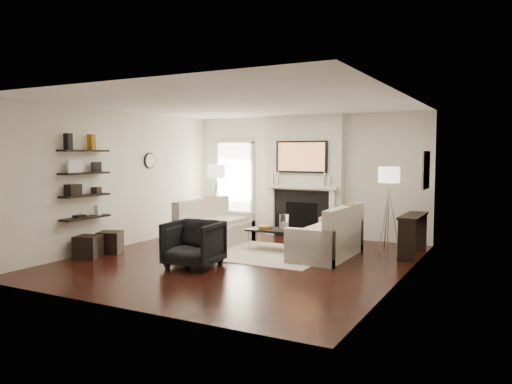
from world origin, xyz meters
The scene contains 71 objects.
room_envelope centered at (0.00, 0.00, 1.35)m, with size 6.00×6.00×6.00m.
chimney_breast centered at (0.00, 2.88, 1.35)m, with size 1.80×0.25×2.70m, color silver.
fireplace_surround centered at (0.00, 2.74, 0.52)m, with size 1.30×0.02×1.04m, color black.
firebox centered at (0.00, 2.73, 0.45)m, with size 0.75×0.02×0.65m, color black.
mantel_pilaster_l centered at (-0.72, 2.71, 0.55)m, with size 0.12×0.08×1.10m, color white.
mantel_pilaster_r centered at (0.72, 2.71, 0.55)m, with size 0.12×0.08×1.10m, color white.
mantel_shelf centered at (0.00, 2.69, 1.12)m, with size 1.70×0.18×0.07m, color white.
tv_body centered at (0.00, 2.71, 1.78)m, with size 1.20×0.06×0.70m, color black.
tv_screen centered at (0.00, 2.68, 1.78)m, with size 1.10×0.01×0.62m, color #BF723F.
candlestick_l_tall centered at (-0.55, 2.70, 1.30)m, with size 0.04×0.04×0.30m, color silver.
candlestick_l_short centered at (-0.68, 2.70, 1.27)m, with size 0.04×0.04×0.24m, color silver.
candlestick_r_tall centered at (0.55, 2.70, 1.30)m, with size 0.04×0.04×0.30m, color silver.
candlestick_r_short centered at (0.68, 2.70, 1.27)m, with size 0.04×0.04×0.24m, color silver.
hallway_panel centered at (-1.85, 2.98, 1.05)m, with size 0.90×0.02×2.10m, color white.
door_trim_l centered at (-2.33, 2.96, 1.05)m, with size 0.06×0.06×2.16m, color white.
door_trim_r centered at (-1.37, 2.96, 1.05)m, with size 0.06×0.06×2.16m, color white.
door_trim_top centered at (-1.85, 2.96, 2.13)m, with size 1.02×0.06×0.06m, color white.
rug centered at (-0.02, 0.74, 0.01)m, with size 2.60×2.00×0.01m, color beige.
loveseat_left_base centered at (-1.15, 1.04, 0.21)m, with size 0.85×1.80×0.42m, color beige.
loveseat_left_back centered at (-1.49, 1.04, 0.53)m, with size 0.18×1.80×0.80m, color beige.
loveseat_left_arm_n centered at (-1.15, 0.23, 0.30)m, with size 0.85×0.18×0.60m, color beige.
loveseat_left_arm_s centered at (-1.15, 1.85, 0.30)m, with size 0.85×0.18×0.60m, color beige.
loveseat_left_cushion centered at (-1.10, 1.04, 0.47)m, with size 0.63×1.44×0.10m, color beige.
pillow_left_orange centered at (-1.49, 1.34, 0.73)m, with size 0.10×0.42×0.42m, color #9B6213.
pillow_left_charcoal centered at (-1.49, 0.74, 0.72)m, with size 0.10×0.40×0.40m, color black.
loveseat_right_base centered at (1.21, 1.02, 0.21)m, with size 0.85×1.80×0.42m, color beige.
loveseat_right_back centered at (1.55, 1.02, 0.53)m, with size 0.18×1.80×0.80m, color beige.
loveseat_right_arm_n centered at (1.21, 0.21, 0.30)m, with size 0.85×0.18×0.60m, color beige.
loveseat_right_arm_s centered at (1.21, 1.83, 0.30)m, with size 0.85×0.18×0.60m, color beige.
loveseat_right_cushion centered at (1.16, 1.02, 0.47)m, with size 0.63×1.44×0.10m, color beige.
pillow_right_orange centered at (1.55, 1.32, 0.73)m, with size 0.10×0.42×0.42m, color #9B6213.
pillow_right_charcoal centered at (1.55, 0.72, 0.72)m, with size 0.10×0.40×0.40m, color black.
coffee_table centered at (0.21, 1.05, 0.40)m, with size 1.10×0.55×0.04m, color black.
coffee_leg_nw centered at (-0.29, 0.83, 0.19)m, with size 0.02×0.02×0.38m, color silver.
coffee_leg_ne centered at (0.71, 0.83, 0.19)m, with size 0.02×0.02×0.38m, color silver.
coffee_leg_sw centered at (-0.29, 1.27, 0.19)m, with size 0.02×0.02×0.38m, color silver.
coffee_leg_se centered at (0.71, 1.27, 0.19)m, with size 0.02×0.02×0.38m, color silver.
hurricane_glass centered at (0.36, 1.05, 0.56)m, with size 0.18×0.18×0.32m, color white.
hurricane_candle centered at (0.36, 1.05, 0.50)m, with size 0.09×0.09×0.13m, color white.
copper_bowl centered at (-0.04, 1.05, 0.45)m, with size 0.27×0.27×0.04m, color #C47C20.
armchair centered at (-0.41, -0.79, 0.42)m, with size 0.81×0.76×0.83m, color black.
lamp_left_post centered at (-1.85, 2.15, 0.60)m, with size 0.02×0.02×1.20m, color silver.
lamp_left_shade centered at (-1.85, 2.15, 1.45)m, with size 0.40×0.40×0.30m, color white.
lamp_left_leg_a centered at (-1.74, 2.15, 0.60)m, with size 0.02×0.02×1.25m, color silver.
lamp_left_leg_b centered at (-1.91, 2.24, 0.60)m, with size 0.02×0.02×1.25m, color silver.
lamp_left_leg_c centered at (-1.91, 2.05, 0.60)m, with size 0.02×0.02×1.25m, color silver.
lamp_right_post centered at (2.05, 2.12, 0.60)m, with size 0.02×0.02×1.20m, color silver.
lamp_right_shade centered at (2.05, 2.12, 1.45)m, with size 0.40×0.40×0.30m, color white.
lamp_right_leg_a centered at (2.16, 2.12, 0.60)m, with size 0.02×0.02×1.25m, color silver.
lamp_right_leg_b centered at (2.00, 2.22, 0.60)m, with size 0.02×0.02×1.25m, color silver.
lamp_right_leg_c centered at (1.99, 2.02, 0.60)m, with size 0.02×0.02×1.25m, color silver.
console_top centered at (2.57, 1.83, 0.73)m, with size 0.35×1.20×0.04m, color black.
console_leg_n centered at (2.57, 1.28, 0.35)m, with size 0.30×0.04×0.71m, color black.
console_leg_s centered at (2.57, 2.38, 0.35)m, with size 0.30×0.04×0.71m, color black.
wall_art centered at (2.73, 2.05, 1.55)m, with size 0.03×0.70×0.70m, color #A48252.
shelf_bottom centered at (-2.62, -1.00, 0.70)m, with size 0.25×1.00×0.04m, color black.
shelf_lower centered at (-2.62, -1.00, 1.10)m, with size 0.25×1.00×0.04m, color black.
shelf_upper centered at (-2.62, -1.00, 1.50)m, with size 0.25×1.00×0.04m, color black.
shelf_top centered at (-2.62, -1.00, 1.90)m, with size 0.25×1.00×0.04m, color black.
decor_magfile_a centered at (-2.62, -1.34, 2.06)m, with size 0.12×0.10×0.28m, color black.
decor_magfile_b centered at (-2.62, -0.82, 2.06)m, with size 0.12×0.10×0.28m, color #9B6213.
decor_frame_a centered at (-2.62, -1.21, 1.63)m, with size 0.04×0.30×0.22m, color white.
decor_frame_b centered at (-2.62, -0.71, 1.61)m, with size 0.04×0.22×0.18m, color black.
decor_wine_rack centered at (-2.62, -1.26, 1.22)m, with size 0.18×0.25×0.20m, color black.
decor_box_small centered at (-2.62, -0.73, 1.18)m, with size 0.15×0.12×0.12m, color black.
decor_books centered at (-2.62, -1.14, 0.74)m, with size 0.14×0.20×0.05m, color black.
decor_box_tall centered at (-2.62, -0.70, 0.81)m, with size 0.10×0.10×0.18m, color white.
clock_rim centered at (-2.73, 0.90, 1.70)m, with size 0.34×0.34×0.04m, color black.
clock_face centered at (-2.71, 0.90, 1.70)m, with size 0.29×0.29×0.01m, color white.
ottoman_near centered at (-2.47, -0.56, 0.20)m, with size 0.40×0.40×0.40m, color black.
ottoman_far centered at (-2.47, -1.10, 0.20)m, with size 0.40×0.40×0.40m, color black.
Camera 1 is at (4.27, -7.40, 1.85)m, focal length 35.00 mm.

